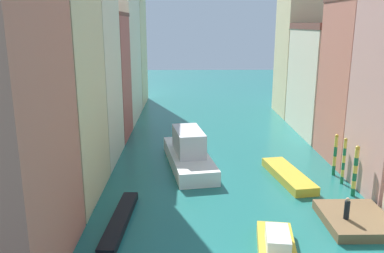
{
  "coord_description": "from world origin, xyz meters",
  "views": [
    {
      "loc": [
        -3.65,
        -16.55,
        13.2
      ],
      "look_at": [
        -2.83,
        28.68,
        1.5
      ],
      "focal_mm": 37.19,
      "sensor_mm": 36.0,
      "label": 1
    }
  ],
  "objects": [
    {
      "name": "building_right_2",
      "position": [
        13.9,
        21.01,
        7.96
      ],
      "size": [
        7.19,
        8.08,
        15.9
      ],
      "color": "#C6705B",
      "rests_on": "ground"
    },
    {
      "name": "building_left_5",
      "position": [
        -13.9,
        50.66,
        10.83
      ],
      "size": [
        7.19,
        9.75,
        21.64
      ],
      "color": "beige",
      "rests_on": "ground"
    },
    {
      "name": "motorboat_1",
      "position": [
        5.35,
        15.85,
        0.37
      ],
      "size": [
        3.25,
        7.9,
        0.73
      ],
      "color": "gold",
      "rests_on": "ground"
    },
    {
      "name": "gondola_black",
      "position": [
        -8.11,
        8.06,
        0.26
      ],
      "size": [
        1.56,
        8.24,
        0.52
      ],
      "color": "black",
      "rests_on": "ground"
    },
    {
      "name": "motorboat_0",
      "position": [
        1.64,
        3.77,
        0.57
      ],
      "size": [
        2.97,
        6.29,
        1.67
      ],
      "color": "gold",
      "rests_on": "ground"
    },
    {
      "name": "vaporetto_white",
      "position": [
        -3.32,
        19.51,
        1.28
      ],
      "size": [
        5.27,
        11.66,
        3.56
      ],
      "color": "white",
      "rests_on": "ground"
    },
    {
      "name": "building_left_1",
      "position": [
        -13.9,
        12.6,
        9.67
      ],
      "size": [
        7.19,
        9.2,
        19.32
      ],
      "color": "beige",
      "rests_on": "ground"
    },
    {
      "name": "building_right_4",
      "position": [
        13.9,
        42.04,
        8.96
      ],
      "size": [
        7.19,
        8.54,
        17.91
      ],
      "color": "beige",
      "rests_on": "ground"
    },
    {
      "name": "building_left_3",
      "position": [
        -13.9,
        29.77,
        7.24
      ],
      "size": [
        7.19,
        7.19,
        14.46
      ],
      "color": "#B25147",
      "rests_on": "ground"
    },
    {
      "name": "mooring_pole_1",
      "position": [
        9.69,
        14.82,
        2.06
      ],
      "size": [
        0.28,
        0.28,
        4.04
      ],
      "color": "#197247",
      "rests_on": "ground"
    },
    {
      "name": "building_left_2",
      "position": [
        -13.9,
        21.6,
        10.77
      ],
      "size": [
        7.19,
        8.71,
        21.5
      ],
      "color": "beige",
      "rests_on": "ground"
    },
    {
      "name": "mooring_pole_2",
      "position": [
        9.7,
        16.81,
        1.95
      ],
      "size": [
        0.31,
        0.31,
        3.81
      ],
      "color": "#197247",
      "rests_on": "ground"
    },
    {
      "name": "person_on_dock",
      "position": [
        7.03,
        7.29,
        1.36
      ],
      "size": [
        0.36,
        0.36,
        1.5
      ],
      "color": "black",
      "rests_on": "waterfront_dock"
    },
    {
      "name": "mooring_pole_0",
      "position": [
        9.61,
        12.31,
        2.13
      ],
      "size": [
        0.36,
        0.36,
        4.15
      ],
      "color": "#197247",
      "rests_on": "ground"
    },
    {
      "name": "building_right_3",
      "position": [
        13.9,
        31.48,
        6.67
      ],
      "size": [
        7.19,
        12.22,
        13.32
      ],
      "color": "beige",
      "rests_on": "ground"
    },
    {
      "name": "building_left_4",
      "position": [
        -13.9,
        39.44,
        9.25
      ],
      "size": [
        7.19,
        12.18,
        18.48
      ],
      "color": "beige",
      "rests_on": "ground"
    },
    {
      "name": "waterfront_dock",
      "position": [
        7.91,
        7.75,
        0.33
      ],
      "size": [
        4.33,
        5.12,
        0.66
      ],
      "color": "brown",
      "rests_on": "ground"
    },
    {
      "name": "ground_plane",
      "position": [
        0.0,
        24.5,
        0.0
      ],
      "size": [
        154.0,
        154.0,
        0.0
      ],
      "primitive_type": "plane",
      "color": "#1E6B66"
    }
  ]
}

